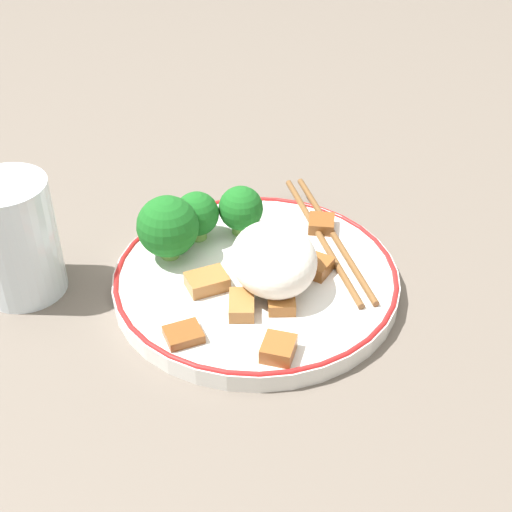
# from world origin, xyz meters

# --- Properties ---
(ground_plane) EXTENTS (3.00, 3.00, 0.00)m
(ground_plane) POSITION_xyz_m (0.00, 0.00, 0.00)
(ground_plane) COLOR #665B51
(plate) EXTENTS (0.27, 0.27, 0.02)m
(plate) POSITION_xyz_m (0.00, 0.00, 0.01)
(plate) COLOR white
(plate) RESTS_ON ground_plane
(rice_mound) EXTENTS (0.09, 0.08, 0.06)m
(rice_mound) POSITION_xyz_m (0.02, 0.01, 0.05)
(rice_mound) COLOR white
(rice_mound) RESTS_ON plate
(broccoli_back_left) EXTENTS (0.04, 0.04, 0.05)m
(broccoli_back_left) POSITION_xyz_m (-0.07, -0.00, 0.04)
(broccoli_back_left) COLOR #72AD4C
(broccoli_back_left) RESTS_ON plate
(broccoli_back_center) EXTENTS (0.04, 0.04, 0.05)m
(broccoli_back_center) POSITION_xyz_m (-0.07, -0.04, 0.04)
(broccoli_back_center) COLOR #72AD4C
(broccoli_back_center) RESTS_ON plate
(broccoli_back_right) EXTENTS (0.06, 0.06, 0.06)m
(broccoli_back_right) POSITION_xyz_m (-0.04, -0.07, 0.05)
(broccoli_back_right) COLOR #72AD4C
(broccoli_back_right) RESTS_ON plate
(meat_near_front) EXTENTS (0.03, 0.04, 0.01)m
(meat_near_front) POSITION_xyz_m (0.01, -0.05, 0.02)
(meat_near_front) COLOR #9E6633
(meat_near_front) RESTS_ON plate
(meat_near_left) EXTENTS (0.04, 0.03, 0.01)m
(meat_near_left) POSITION_xyz_m (0.05, -0.02, 0.02)
(meat_near_left) COLOR #9E6633
(meat_near_left) RESTS_ON plate
(meat_near_right) EXTENTS (0.03, 0.03, 0.01)m
(meat_near_right) POSITION_xyz_m (0.07, -0.08, 0.02)
(meat_near_right) COLOR brown
(meat_near_right) RESTS_ON plate
(meat_near_back) EXTENTS (0.04, 0.04, 0.01)m
(meat_near_back) POSITION_xyz_m (0.11, -0.01, 0.02)
(meat_near_back) COLOR brown
(meat_near_back) RESTS_ON plate
(meat_on_rice_edge) EXTENTS (0.04, 0.04, 0.01)m
(meat_on_rice_edge) POSITION_xyz_m (0.01, 0.05, 0.02)
(meat_on_rice_edge) COLOR brown
(meat_on_rice_edge) RESTS_ON plate
(meat_mid_left) EXTENTS (0.03, 0.03, 0.01)m
(meat_mid_left) POSITION_xyz_m (-0.06, 0.08, 0.02)
(meat_mid_left) COLOR brown
(meat_mid_left) RESTS_ON plate
(meat_mid_right) EXTENTS (0.04, 0.04, 0.01)m
(meat_mid_right) POSITION_xyz_m (-0.01, 0.02, 0.02)
(meat_mid_right) COLOR #9E6633
(meat_mid_right) RESTS_ON plate
(meat_far_scatter) EXTENTS (0.04, 0.03, 0.01)m
(meat_far_scatter) POSITION_xyz_m (0.05, 0.01, 0.02)
(meat_far_scatter) COLOR #995B28
(meat_far_scatter) RESTS_ON plate
(chopsticks) EXTENTS (0.22, 0.03, 0.01)m
(chopsticks) POSITION_xyz_m (-0.04, 0.08, 0.02)
(chopsticks) COLOR brown
(chopsticks) RESTS_ON plate
(drinking_glass) EXTENTS (0.08, 0.08, 0.11)m
(drinking_glass) POSITION_xyz_m (-0.05, -0.21, 0.06)
(drinking_glass) COLOR silver
(drinking_glass) RESTS_ON ground_plane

